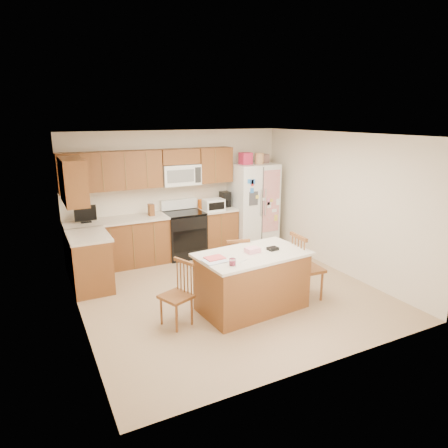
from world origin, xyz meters
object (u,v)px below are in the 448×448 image
refrigerator (253,205)px  windsor_chair_back (236,266)px  windsor_chair_left (177,295)px  stove (184,233)px  island (252,281)px  windsor_chair_right (305,268)px

refrigerator → windsor_chair_back: refrigerator is taller
refrigerator → windsor_chair_left: bearing=-136.9°
stove → windsor_chair_back: 1.97m
windsor_chair_left → stove: bearing=66.9°
refrigerator → island: size_ratio=1.23×
island → windsor_chair_back: (0.07, 0.64, -0.01)m
refrigerator → windsor_chair_back: 2.44m
windsor_chair_right → windsor_chair_back: bearing=140.1°
island → windsor_chair_right: 0.92m
windsor_chair_left → windsor_chair_right: bearing=-3.4°
island → windsor_chair_left: 1.14m
stove → island: size_ratio=0.68×
stove → island: 2.60m
refrigerator → island: bearing=-120.9°
island → windsor_chair_left: size_ratio=1.85×
island → windsor_chair_left: (-1.14, 0.05, -0.02)m
windsor_chair_back → windsor_chair_right: bearing=-39.9°
refrigerator → windsor_chair_left: size_ratio=2.28×
stove → windsor_chair_back: stove is taller
windsor_chair_back → windsor_chair_right: 1.10m
island → windsor_chair_left: bearing=177.3°
windsor_chair_back → island: bearing=-96.7°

